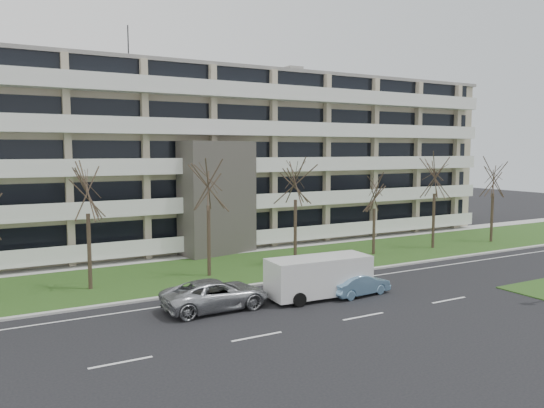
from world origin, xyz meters
TOP-DOWN VIEW (x-y plane):
  - ground at (0.00, 0.00)m, footprint 160.00×160.00m
  - grass_verge at (0.00, 13.00)m, footprint 90.00×10.00m
  - curb at (0.00, 8.00)m, footprint 90.00×0.35m
  - sidewalk at (0.00, 18.50)m, footprint 90.00×2.00m
  - lane_edge_line at (0.00, 6.50)m, footprint 90.00×0.12m
  - apartment_building at (-0.01, 25.32)m, footprint 60.50×15.10m
  - silver_pickup at (-6.00, 4.71)m, footprint 5.67×2.65m
  - blue_sedan at (2.25, 3.23)m, footprint 3.96×1.68m
  - white_van at (0.05, 3.95)m, footprint 6.05×2.70m
  - tree_2 at (-11.03, 11.91)m, footprint 4.08×4.08m
  - tree_3 at (-3.53, 11.67)m, footprint 4.20×4.20m
  - tree_4 at (3.20, 11.81)m, footprint 4.25×4.25m
  - tree_5 at (10.70, 12.13)m, footprint 3.30×3.30m
  - tree_6 at (16.88, 11.83)m, footprint 4.16×4.16m
  - tree_7 at (23.84, 11.55)m, footprint 3.95×3.95m

SIDE VIEW (x-z plane):
  - ground at x=0.00m, z-range 0.00..0.00m
  - lane_edge_line at x=0.00m, z-range 0.00..0.01m
  - grass_verge at x=0.00m, z-range 0.00..0.06m
  - sidewalk at x=0.00m, z-range 0.00..0.08m
  - curb at x=0.00m, z-range 0.00..0.12m
  - blue_sedan at x=2.25m, z-range 0.00..1.27m
  - silver_pickup at x=-6.00m, z-range 0.00..1.57m
  - white_van at x=0.05m, z-range 0.23..2.53m
  - tree_5 at x=10.70m, z-range 1.82..8.42m
  - tree_7 at x=23.84m, z-range 2.19..10.10m
  - tree_2 at x=-11.03m, z-range 2.27..10.43m
  - tree_6 at x=16.88m, z-range 2.31..10.63m
  - tree_3 at x=-3.53m, z-range 2.34..10.74m
  - tree_4 at x=3.20m, z-range 2.36..10.87m
  - apartment_building at x=-0.01m, z-range -1.76..16.99m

